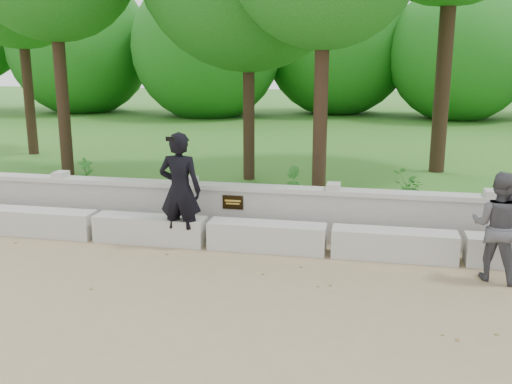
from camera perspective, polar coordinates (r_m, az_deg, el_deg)
ground at (r=7.84m, az=-8.84°, el=-9.68°), size 80.00×80.00×0.00m
lawn at (r=21.11m, az=4.46°, el=5.27°), size 40.00×22.00×0.25m
concrete_bench at (r=9.46m, az=-4.90°, el=-4.09°), size 11.90×0.45×0.45m
parapet_wall at (r=10.04m, az=-3.80°, el=-1.62°), size 12.50×0.35×0.90m
man_main at (r=9.30m, az=-7.59°, el=0.18°), size 0.70×0.62×1.90m
visitor_left at (r=8.55m, az=23.08°, el=-3.19°), size 0.93×0.85×1.54m
shrub_a at (r=13.07m, az=-16.68°, el=1.87°), size 0.42×0.42×0.67m
shrub_b at (r=11.84m, az=3.67°, el=1.12°), size 0.40×0.43×0.61m
shrub_c at (r=11.42m, az=15.05°, el=0.42°), size 0.80×0.79×0.68m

